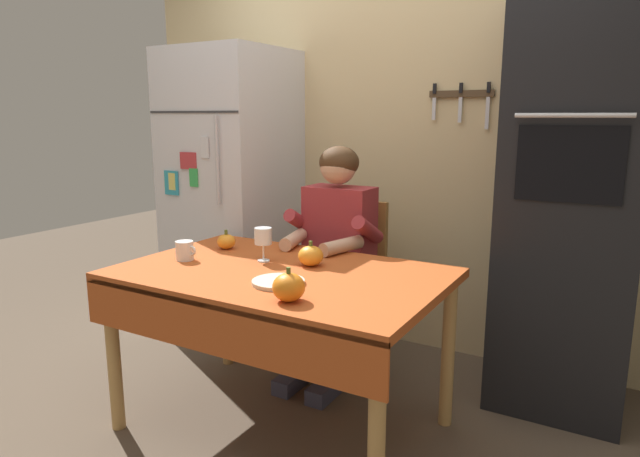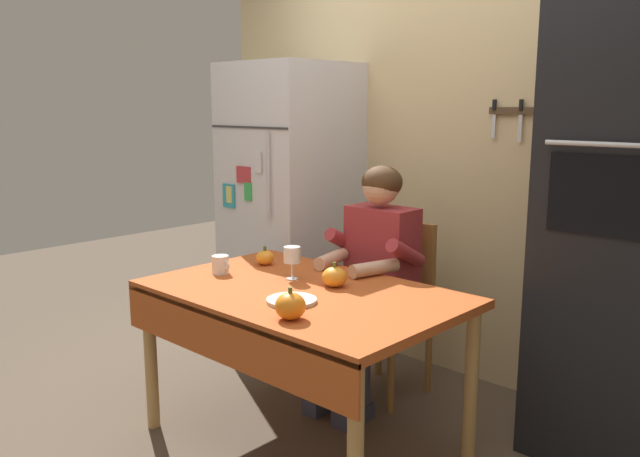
{
  "view_description": "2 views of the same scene",
  "coord_description": "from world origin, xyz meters",
  "views": [
    {
      "loc": [
        1.31,
        -1.82,
        1.4
      ],
      "look_at": [
        0.1,
        0.26,
        0.91
      ],
      "focal_mm": 31.07,
      "sensor_mm": 36.0,
      "label": 1
    },
    {
      "loc": [
        1.96,
        -1.88,
        1.55
      ],
      "look_at": [
        -0.04,
        0.26,
        0.99
      ],
      "focal_mm": 36.46,
      "sensor_mm": 36.0,
      "label": 2
    }
  ],
  "objects": [
    {
      "name": "wine_glass",
      "position": [
        -0.15,
        0.19,
        0.85
      ],
      "size": [
        0.08,
        0.08,
        0.16
      ],
      "color": "white",
      "rests_on": "dining_table"
    },
    {
      "name": "coffee_mug",
      "position": [
        -0.48,
        0.02,
        0.78
      ],
      "size": [
        0.11,
        0.08,
        0.09
      ],
      "color": "white",
      "rests_on": "dining_table"
    },
    {
      "name": "chair_behind_person",
      "position": [
        -0.06,
        0.87,
        0.51
      ],
      "size": [
        0.4,
        0.4,
        0.93
      ],
      "color": "#9E6B33",
      "rests_on": "ground"
    },
    {
      "name": "dining_table",
      "position": [
        0.0,
        0.08,
        0.66
      ],
      "size": [
        1.4,
        0.9,
        0.74
      ],
      "color": "tan",
      "rests_on": "ground"
    },
    {
      "name": "pumpkin_small",
      "position": [
        0.07,
        0.23,
        0.79
      ],
      "size": [
        0.11,
        0.11,
        0.11
      ],
      "color": "orange",
      "rests_on": "dining_table"
    },
    {
      "name": "pumpkin_large",
      "position": [
        0.25,
        -0.22,
        0.79
      ],
      "size": [
        0.12,
        0.12,
        0.13
      ],
      "color": "orange",
      "rests_on": "dining_table"
    },
    {
      "name": "wall_oven",
      "position": [
        1.05,
        1.0,
        1.05
      ],
      "size": [
        0.6,
        0.64,
        2.1
      ],
      "color": "black",
      "rests_on": "ground"
    },
    {
      "name": "ground_plane",
      "position": [
        0.0,
        0.0,
        0.0
      ],
      "size": [
        10.0,
        10.0,
        0.0
      ],
      "primitive_type": "plane",
      "color": "brown",
      "rests_on": "ground"
    },
    {
      "name": "refrigerator",
      "position": [
        -0.95,
        0.96,
        0.9
      ],
      "size": [
        0.68,
        0.71,
        1.8
      ],
      "color": "silver",
      "rests_on": "ground"
    },
    {
      "name": "serving_tray",
      "position": [
        0.1,
        -0.07,
        0.75
      ],
      "size": [
        0.21,
        0.21,
        0.02
      ],
      "primitive_type": "cylinder",
      "color": "beige",
      "rests_on": "dining_table"
    },
    {
      "name": "seated_person",
      "position": [
        -0.06,
        0.68,
        0.74
      ],
      "size": [
        0.47,
        0.55,
        1.25
      ],
      "color": "#38384C",
      "rests_on": "ground"
    },
    {
      "name": "pumpkin_medium",
      "position": [
        -0.46,
        0.29,
        0.78
      ],
      "size": [
        0.09,
        0.09,
        0.1
      ],
      "color": "orange",
      "rests_on": "dining_table"
    },
    {
      "name": "back_wall_assembly",
      "position": [
        0.05,
        1.35,
        1.3
      ],
      "size": [
        3.7,
        0.13,
        2.6
      ],
      "color": "#D1B784",
      "rests_on": "ground"
    }
  ]
}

